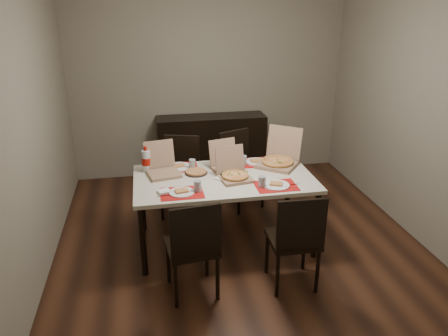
{
  "coord_description": "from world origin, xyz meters",
  "views": [
    {
      "loc": [
        -0.89,
        -4.01,
        2.47
      ],
      "look_at": [
        -0.16,
        -0.03,
        0.85
      ],
      "focal_mm": 35.0,
      "sensor_mm": 36.0,
      "label": 1
    }
  ],
  "objects_px": {
    "pizza_box_center": "(234,174)",
    "chair_near_right": "(296,238)",
    "chair_far_left": "(181,172)",
    "chair_far_right": "(239,165)",
    "sideboard": "(212,147)",
    "chair_near_left": "(193,245)",
    "soda_bottle": "(146,161)",
    "dining_table": "(224,183)",
    "dip_bowl": "(233,169)"
  },
  "relations": [
    {
      "from": "pizza_box_center",
      "to": "soda_bottle",
      "type": "xyz_separation_m",
      "value": [
        -0.85,
        0.36,
        0.06
      ]
    },
    {
      "from": "dining_table",
      "to": "pizza_box_center",
      "type": "height_order",
      "value": "pizza_box_center"
    },
    {
      "from": "sideboard",
      "to": "chair_far_left",
      "type": "bearing_deg",
      "value": -117.68
    },
    {
      "from": "chair_near_right",
      "to": "dip_bowl",
      "type": "bearing_deg",
      "value": 108.36
    },
    {
      "from": "sideboard",
      "to": "chair_far_right",
      "type": "height_order",
      "value": "chair_far_right"
    },
    {
      "from": "dining_table",
      "to": "dip_bowl",
      "type": "xyz_separation_m",
      "value": [
        0.12,
        0.16,
        0.08
      ]
    },
    {
      "from": "soda_bottle",
      "to": "chair_far_right",
      "type": "bearing_deg",
      "value": 27.32
    },
    {
      "from": "sideboard",
      "to": "chair_near_left",
      "type": "bearing_deg",
      "value": -102.22
    },
    {
      "from": "chair_near_left",
      "to": "dip_bowl",
      "type": "xyz_separation_m",
      "value": [
        0.54,
        1.0,
        0.25
      ]
    },
    {
      "from": "dip_bowl",
      "to": "chair_far_right",
      "type": "bearing_deg",
      "value": 72.28
    },
    {
      "from": "sideboard",
      "to": "chair_near_left",
      "type": "height_order",
      "value": "chair_near_left"
    },
    {
      "from": "sideboard",
      "to": "dip_bowl",
      "type": "relative_size",
      "value": 14.8
    },
    {
      "from": "pizza_box_center",
      "to": "chair_near_right",
      "type": "bearing_deg",
      "value": -65.45
    },
    {
      "from": "chair_near_left",
      "to": "pizza_box_center",
      "type": "bearing_deg",
      "value": 57.05
    },
    {
      "from": "dip_bowl",
      "to": "soda_bottle",
      "type": "distance_m",
      "value": 0.9
    },
    {
      "from": "chair_near_right",
      "to": "chair_far_left",
      "type": "relative_size",
      "value": 1.0
    },
    {
      "from": "chair_near_right",
      "to": "chair_far_left",
      "type": "xyz_separation_m",
      "value": [
        -0.84,
        1.67,
        0.0
      ]
    },
    {
      "from": "sideboard",
      "to": "chair_far_left",
      "type": "height_order",
      "value": "chair_far_left"
    },
    {
      "from": "sideboard",
      "to": "dining_table",
      "type": "bearing_deg",
      "value": -94.91
    },
    {
      "from": "chair_far_right",
      "to": "soda_bottle",
      "type": "bearing_deg",
      "value": -152.68
    },
    {
      "from": "chair_far_left",
      "to": "pizza_box_center",
      "type": "xyz_separation_m",
      "value": [
        0.47,
        -0.85,
        0.29
      ]
    },
    {
      "from": "sideboard",
      "to": "soda_bottle",
      "type": "relative_size",
      "value": 5.5
    },
    {
      "from": "chair_far_right",
      "to": "sideboard",
      "type": "bearing_deg",
      "value": 102.2
    },
    {
      "from": "chair_near_left",
      "to": "chair_far_right",
      "type": "relative_size",
      "value": 1.0
    },
    {
      "from": "dining_table",
      "to": "chair_far_right",
      "type": "relative_size",
      "value": 1.94
    },
    {
      "from": "chair_near_right",
      "to": "soda_bottle",
      "type": "height_order",
      "value": "soda_bottle"
    },
    {
      "from": "chair_near_left",
      "to": "chair_far_right",
      "type": "distance_m",
      "value": 1.89
    },
    {
      "from": "chair_near_left",
      "to": "chair_far_left",
      "type": "bearing_deg",
      "value": 88.48
    },
    {
      "from": "dining_table",
      "to": "chair_near_right",
      "type": "distance_m",
      "value": 1.01
    },
    {
      "from": "chair_near_left",
      "to": "sideboard",
      "type": "bearing_deg",
      "value": 77.78
    },
    {
      "from": "chair_near_left",
      "to": "pizza_box_center",
      "type": "distance_m",
      "value": 0.98
    },
    {
      "from": "dining_table",
      "to": "dip_bowl",
      "type": "distance_m",
      "value": 0.22
    },
    {
      "from": "chair_near_right",
      "to": "chair_far_left",
      "type": "bearing_deg",
      "value": 116.76
    },
    {
      "from": "dining_table",
      "to": "pizza_box_center",
      "type": "distance_m",
      "value": 0.16
    },
    {
      "from": "chair_far_left",
      "to": "chair_far_right",
      "type": "height_order",
      "value": "same"
    },
    {
      "from": "pizza_box_center",
      "to": "dining_table",
      "type": "bearing_deg",
      "value": 151.51
    },
    {
      "from": "chair_near_right",
      "to": "chair_far_right",
      "type": "distance_m",
      "value": 1.76
    },
    {
      "from": "chair_near_right",
      "to": "soda_bottle",
      "type": "distance_m",
      "value": 1.74
    },
    {
      "from": "pizza_box_center",
      "to": "dip_bowl",
      "type": "relative_size",
      "value": 3.77
    },
    {
      "from": "dining_table",
      "to": "chair_far_right",
      "type": "xyz_separation_m",
      "value": [
        0.35,
        0.88,
        -0.17
      ]
    },
    {
      "from": "dining_table",
      "to": "chair_far_right",
      "type": "bearing_deg",
      "value": 68.11
    },
    {
      "from": "pizza_box_center",
      "to": "chair_far_right",
      "type": "bearing_deg",
      "value": 74.31
    },
    {
      "from": "chair_near_left",
      "to": "chair_far_right",
      "type": "height_order",
      "value": "same"
    },
    {
      "from": "pizza_box_center",
      "to": "chair_near_left",
      "type": "bearing_deg",
      "value": -122.95
    },
    {
      "from": "sideboard",
      "to": "pizza_box_center",
      "type": "relative_size",
      "value": 3.93
    },
    {
      "from": "chair_near_left",
      "to": "dip_bowl",
      "type": "relative_size",
      "value": 9.17
    },
    {
      "from": "chair_near_left",
      "to": "soda_bottle",
      "type": "distance_m",
      "value": 1.25
    },
    {
      "from": "chair_near_left",
      "to": "chair_far_left",
      "type": "xyz_separation_m",
      "value": [
        0.04,
        1.63,
        0.0
      ]
    },
    {
      "from": "sideboard",
      "to": "chair_near_left",
      "type": "relative_size",
      "value": 1.61
    },
    {
      "from": "chair_near_left",
      "to": "chair_far_left",
      "type": "relative_size",
      "value": 1.0
    }
  ]
}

